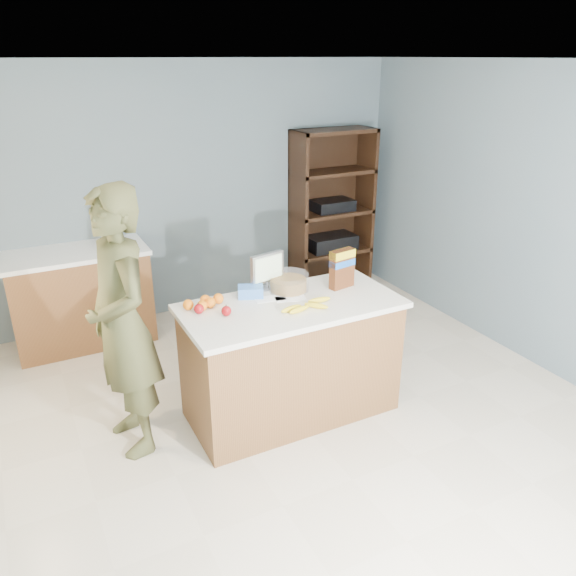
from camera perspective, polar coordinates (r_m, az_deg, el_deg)
name	(u,v)px	position (r m, az deg, el deg)	size (l,w,h in m)	color
floor	(310,432)	(4.19, 2.26, -14.41)	(4.50, 5.00, 0.02)	beige
walls	(314,209)	(3.46, 2.67, 8.01)	(4.52, 5.02, 2.51)	slate
counter_peninsula	(291,363)	(4.18, 0.32, -7.65)	(1.56, 0.76, 0.90)	brown
back_cabinet	(81,297)	(5.53, -20.24, -0.88)	(1.24, 0.62, 0.90)	brown
shelving_unit	(329,214)	(6.38, 4.24, 7.48)	(0.90, 0.40, 1.80)	black
person	(122,324)	(3.78, -16.52, -3.55)	(0.67, 0.44, 1.83)	#424223
knife_block	(109,234)	(5.36, -17.76, 5.23)	(0.12, 0.10, 0.31)	tan
envelopes	(280,299)	(4.03, -0.78, -1.09)	(0.37, 0.22, 0.00)	white
bananas	(307,306)	(3.88, 1.91, -1.82)	(0.42, 0.18, 0.04)	yellow
apples	(213,310)	(3.81, -7.67, -2.22)	(0.22, 0.19, 0.07)	maroon
oranges	(205,302)	(3.93, -8.43, -1.45)	(0.30, 0.15, 0.07)	orange
blue_carton	(251,292)	(4.06, -3.82, -0.36)	(0.18, 0.12, 0.08)	blue
salad_bowl	(288,283)	(4.16, 0.04, 0.51)	(0.30, 0.30, 0.13)	#267219
tv	(267,269)	(4.14, -2.11, 1.91)	(0.28, 0.12, 0.28)	silver
cereal_box	(342,266)	(4.19, 5.52, 2.26)	(0.21, 0.11, 0.30)	#592B14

